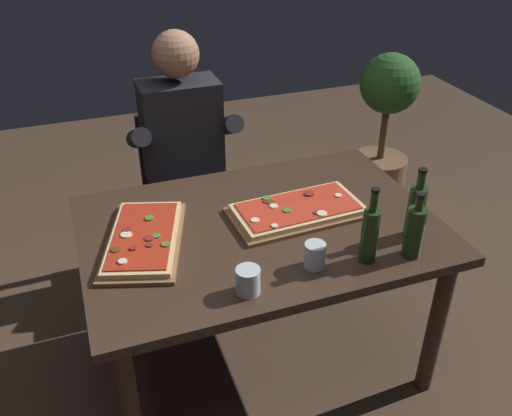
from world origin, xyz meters
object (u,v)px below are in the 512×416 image
wine_bottle_dark (416,210)px  diner_chair (183,186)px  pizza_rectangular_left (144,239)px  oil_bottle_amber (414,231)px  seated_diner (185,152)px  pizza_rectangular_front (298,210)px  dining_table (260,244)px  tumbler_far_side (315,255)px  potted_plant_corner (384,131)px  vinegar_bottle_green (370,233)px  tumbler_near_camera (248,281)px

wine_bottle_dark → diner_chair: (-0.65, 1.12, -0.37)m
pizza_rectangular_left → oil_bottle_amber: oil_bottle_amber is taller
pizza_rectangular_left → diner_chair: size_ratio=0.66×
pizza_rectangular_left → seated_diner: 0.77m
pizza_rectangular_front → diner_chair: 0.93m
pizza_rectangular_left → pizza_rectangular_front: bearing=-1.3°
dining_table → tumbler_far_side: 0.36m
tumbler_far_side → potted_plant_corner: (1.14, 1.37, -0.26)m
vinegar_bottle_green → dining_table: bearing=129.5°
seated_diner → tumbler_near_camera: bearing=-92.5°
seated_diner → oil_bottle_amber: bearing=-62.4°
pizza_rectangular_front → tumbler_far_side: size_ratio=5.92×
dining_table → tumbler_near_camera: tumbler_near_camera is taller
pizza_rectangular_front → wine_bottle_dark: bearing=-39.2°
tumbler_near_camera → tumbler_far_side: bearing=11.0°
potted_plant_corner → pizza_rectangular_front: bearing=-135.6°
oil_bottle_amber → tumbler_near_camera: oil_bottle_amber is taller
tumbler_near_camera → potted_plant_corner: bearing=45.3°
tumbler_near_camera → seated_diner: (0.05, 1.10, -0.04)m
wine_bottle_dark → tumbler_far_side: size_ratio=3.03×
potted_plant_corner → oil_bottle_amber: bearing=-118.6°
pizza_rectangular_front → tumbler_far_side: bearing=-104.0°
dining_table → seated_diner: 0.75m
wine_bottle_dark → seated_diner: (-0.65, 1.00, -0.11)m
pizza_rectangular_left → vinegar_bottle_green: 0.83m
potted_plant_corner → seated_diner: bearing=-166.8°
pizza_rectangular_left → tumbler_near_camera: size_ratio=6.08×
pizza_rectangular_left → tumbler_near_camera: tumbler_near_camera is taller
tumbler_near_camera → diner_chair: bearing=87.7°
tumbler_far_side → vinegar_bottle_green: bearing=-8.6°
dining_table → wine_bottle_dark: wine_bottle_dark is taller
oil_bottle_amber → potted_plant_corner: size_ratio=0.26×
wine_bottle_dark → oil_bottle_amber: (-0.07, -0.11, -0.01)m
dining_table → tumbler_near_camera: size_ratio=14.85×
pizza_rectangular_front → seated_diner: seated_diner is taller
wine_bottle_dark → diner_chair: size_ratio=0.33×
tumbler_near_camera → pizza_rectangular_front: bearing=47.8°
wine_bottle_dark → pizza_rectangular_front: bearing=140.8°
tumbler_far_side → potted_plant_corner: bearing=50.2°
oil_bottle_amber → diner_chair: size_ratio=0.30×
dining_table → diner_chair: (-0.13, 0.86, -0.16)m
vinegar_bottle_green → tumbler_near_camera: size_ratio=3.15×
vinegar_bottle_green → diner_chair: (-0.41, 1.20, -0.37)m
wine_bottle_dark → tumbler_far_side: bearing=-173.8°
seated_diner → dining_table: bearing=-80.1°
pizza_rectangular_front → vinegar_bottle_green: (0.11, -0.36, 0.10)m
vinegar_bottle_green → tumbler_far_side: (-0.19, 0.03, -0.07)m
oil_bottle_amber → tumbler_near_camera: size_ratio=2.76×
wine_bottle_dark → oil_bottle_amber: bearing=-125.0°
tumbler_far_side → wine_bottle_dark: bearing=6.2°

